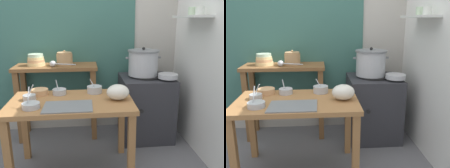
{
  "view_description": "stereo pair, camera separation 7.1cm",
  "coord_description": "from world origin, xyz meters",
  "views": [
    {
      "loc": [
        0.17,
        -1.98,
        1.41
      ],
      "look_at": [
        0.42,
        0.21,
        0.82
      ],
      "focal_mm": 37.95,
      "sensor_mm": 36.0,
      "label": 1
    },
    {
      "loc": [
        0.24,
        -1.99,
        1.41
      ],
      "look_at": [
        0.42,
        0.21,
        0.82
      ],
      "focal_mm": 37.95,
      "sensor_mm": 36.0,
      "label": 2
    }
  ],
  "objects": [
    {
      "name": "wall_back",
      "position": [
        0.08,
        1.1,
        1.3
      ],
      "size": [
        4.4,
        0.12,
        2.6
      ],
      "color": "#B2ADA3",
      "rests_on": "ground"
    },
    {
      "name": "plastic_bag",
      "position": [
        0.45,
        0.03,
        0.79
      ],
      "size": [
        0.2,
        0.18,
        0.14
      ],
      "primitive_type": "ellipsoid",
      "color": "silver",
      "rests_on": "prep_table"
    },
    {
      "name": "prep_bowl_2",
      "position": [
        -0.34,
        0.11,
        0.75
      ],
      "size": [
        0.11,
        0.11,
        0.14
      ],
      "color": "#B7BABF",
      "rests_on": "prep_table"
    },
    {
      "name": "bowl_stack_enamel",
      "position": [
        -0.4,
        0.84,
        0.96
      ],
      "size": [
        0.21,
        0.21,
        0.14
      ],
      "color": "#E5C684",
      "rests_on": "back_shelf_table"
    },
    {
      "name": "clay_pot",
      "position": [
        -0.07,
        0.83,
        0.98
      ],
      "size": [
        0.19,
        0.19,
        0.18
      ],
      "color": "tan",
      "rests_on": "back_shelf_table"
    },
    {
      "name": "prep_bowl_0",
      "position": [
        0.25,
        0.26,
        0.76
      ],
      "size": [
        0.15,
        0.15,
        0.14
      ],
      "color": "#B7BABF",
      "rests_on": "prep_table"
    },
    {
      "name": "prep_bowl_1",
      "position": [
        -0.28,
        -0.11,
        0.75
      ],
      "size": [
        0.14,
        0.14,
        0.18
      ],
      "color": "#B7BABF",
      "rests_on": "prep_table"
    },
    {
      "name": "steamer_pot",
      "position": [
        0.85,
        0.72,
        0.93
      ],
      "size": [
        0.42,
        0.37,
        0.33
      ],
      "color": "#B7BABF",
      "rests_on": "stove_block"
    },
    {
      "name": "wall_right",
      "position": [
        1.4,
        0.2,
        1.3
      ],
      "size": [
        0.3,
        3.2,
        2.6
      ],
      "color": "white",
      "rests_on": "ground"
    },
    {
      "name": "serving_tray",
      "position": [
        0.02,
        -0.11,
        0.72
      ],
      "size": [
        0.4,
        0.28,
        0.01
      ],
      "primitive_type": "cube",
      "color": "slate",
      "rests_on": "prep_table"
    },
    {
      "name": "back_shelf_table",
      "position": [
        -0.18,
        0.83,
        0.68
      ],
      "size": [
        0.96,
        0.4,
        0.9
      ],
      "color": "brown",
      "rests_on": "ground"
    },
    {
      "name": "ladle",
      "position": [
        -0.19,
        0.73,
        0.94
      ],
      "size": [
        0.3,
        0.12,
        0.07
      ],
      "color": "#B7BABF",
      "rests_on": "back_shelf_table"
    },
    {
      "name": "prep_bowl_3",
      "position": [
        -0.09,
        0.25,
        0.75
      ],
      "size": [
        0.13,
        0.13,
        0.14
      ],
      "color": "#B7BABF",
      "rests_on": "prep_table"
    },
    {
      "name": "prep_bowl_4",
      "position": [
        -0.28,
        0.26,
        0.75
      ],
      "size": [
        0.16,
        0.16,
        0.05
      ],
      "color": "tan",
      "rests_on": "prep_table"
    },
    {
      "name": "prep_table",
      "position": [
        0.03,
        0.06,
        0.61
      ],
      "size": [
        1.1,
        0.66,
        0.72
      ],
      "color": "#9E6B3D",
      "rests_on": "ground"
    },
    {
      "name": "wide_pan",
      "position": [
        1.09,
        0.53,
        0.81
      ],
      "size": [
        0.22,
        0.22,
        0.05
      ],
      "primitive_type": "cylinder",
      "color": "#B7BABF",
      "rests_on": "stove_block"
    },
    {
      "name": "stove_block",
      "position": [
        0.89,
        0.7,
        0.38
      ],
      "size": [
        0.6,
        0.61,
        0.78
      ],
      "color": "#2D2D33",
      "rests_on": "ground"
    }
  ]
}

